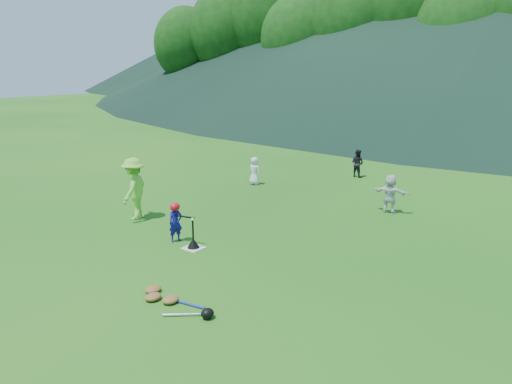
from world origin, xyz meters
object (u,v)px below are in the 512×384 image
adult_coach (134,189)px  batting_tee (193,243)px  batter_child (176,223)px  equipment_pile (170,300)px  fielder_d (390,194)px  fielder_a (254,171)px  fielder_b (357,163)px  home_plate (194,248)px

adult_coach → batting_tee: (3.03, -0.74, -0.76)m
batter_child → equipment_pile: batter_child is taller
batter_child → fielder_d: 6.51m
adult_coach → equipment_pile: adult_coach is taller
equipment_pile → fielder_a: bearing=118.0°
adult_coach → fielder_b: (2.60, 8.92, -0.34)m
fielder_a → home_plate: bearing=116.4°
batter_child → adult_coach: bearing=94.4°
adult_coach → fielder_a: 5.45m
adult_coach → fielder_a: bearing=151.8°
home_plate → batter_child: 0.85m
home_plate → fielder_a: fielder_a is taller
fielder_d → batter_child: bearing=53.8°
batter_child → fielder_a: (-2.17, 6.07, 0.02)m
batter_child → fielder_a: 6.45m
fielder_a → fielder_b: (2.44, 3.49, 0.04)m
equipment_pile → batting_tee: bearing=125.5°
fielder_b → fielder_d: 4.94m
adult_coach → equipment_pile: bearing=30.3°
fielder_b → batting_tee: 9.68m
home_plate → batter_child: size_ratio=0.46×
fielder_a → batting_tee: bearing=116.4°
adult_coach → fielder_d: size_ratio=1.52×
batter_child → fielder_d: fielder_d is taller
home_plate → batter_child: (-0.70, 0.10, 0.48)m
batter_child → equipment_pile: bearing=-116.1°
fielder_b → batting_tee: (0.43, -9.66, -0.42)m
batter_child → fielder_d: (3.27, 5.63, 0.10)m
equipment_pile → adult_coach: bearing=146.8°
home_plate → fielder_b: fielder_b is taller
home_plate → fielder_b: (-0.43, 9.66, 0.54)m
batting_tee → equipment_pile: size_ratio=0.38×
batting_tee → equipment_pile: 2.86m
home_plate → equipment_pile: size_ratio=0.25×
fielder_d → equipment_pile: bearing=77.5°
fielder_a → equipment_pile: size_ratio=0.57×
fielder_b → fielder_d: size_ratio=0.93×
home_plate → adult_coach: size_ratio=0.25×
fielder_a → fielder_d: size_ratio=0.87×
batter_child → adult_coach: (-2.33, 0.64, 0.40)m
home_plate → adult_coach: 3.24m
fielder_a → fielder_d: fielder_d is taller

